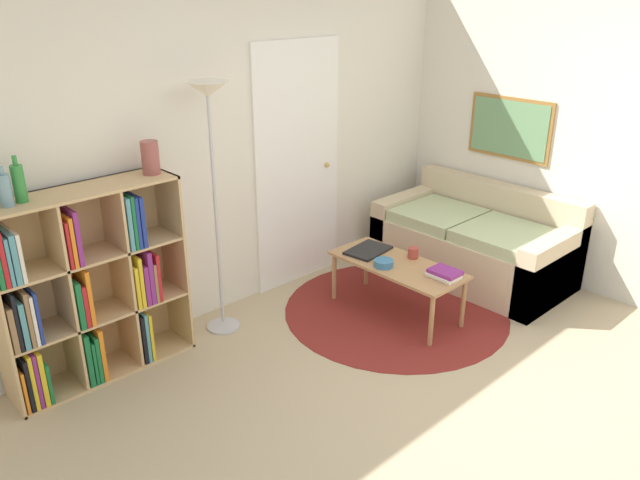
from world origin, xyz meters
name	(u,v)px	position (x,y,z in m)	size (l,w,h in m)	color
ground_plane	(478,426)	(0.00, 0.00, 0.00)	(14.00, 14.00, 0.00)	tan
wall_back	(241,144)	(0.02, 2.27, 1.29)	(7.32, 0.11, 2.60)	silver
wall_right	(526,124)	(2.19, 1.12, 1.30)	(0.08, 5.24, 2.60)	silver
rug	(396,310)	(0.71, 1.24, 0.00)	(1.77, 1.77, 0.01)	maroon
bookshelf	(83,291)	(-1.41, 2.06, 0.61)	(1.19, 0.34, 1.27)	tan
floor_lamp	(210,129)	(-0.43, 1.97, 1.52)	(0.28, 0.28, 1.83)	#B7B7BC
couch	(476,243)	(1.76, 1.22, 0.29)	(0.89, 1.63, 0.77)	#CCB793
coffee_table	(397,269)	(0.69, 1.23, 0.38)	(0.47, 1.06, 0.42)	#AD7F51
laptop	(368,250)	(0.70, 1.54, 0.43)	(0.39, 0.29, 0.02)	black
bowl	(384,263)	(0.57, 1.27, 0.45)	(0.15, 0.15, 0.05)	teal
book_stack_on_table	(444,274)	(0.75, 0.84, 0.45)	(0.18, 0.22, 0.06)	silver
cup	(413,253)	(0.86, 1.22, 0.47)	(0.08, 0.08, 0.09)	#A33D33
bottle_middle	(5,190)	(-1.75, 2.03, 1.37)	(0.07, 0.07, 0.23)	#6B93A3
bottle_right	(19,183)	(-1.66, 2.05, 1.38)	(0.07, 0.07, 0.27)	#2D8438
vase_on_shelf	(150,158)	(-0.85, 2.05, 1.38)	(0.11, 0.11, 0.22)	#934C47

